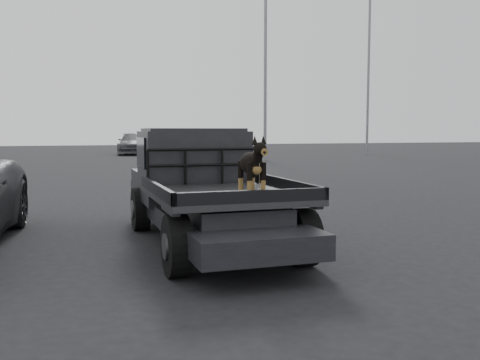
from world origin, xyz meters
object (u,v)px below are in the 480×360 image
object	(u,v)px
floodlight_mid	(266,29)
floodlight_far	(369,35)
dog	(252,168)
flatbed_ute	(207,215)
distant_car_b	(134,144)

from	to	relation	value
floodlight_mid	floodlight_far	distance (m)	11.22
dog	floodlight_far	xyz separation A→B (m)	(19.01, 28.18, 7.40)
floodlight_far	flatbed_ute	bearing A→B (deg)	-125.78
floodlight_mid	dog	bearing A→B (deg)	-111.31
flatbed_ute	floodlight_mid	size ratio (longest dim) A/B	0.39
flatbed_ute	dog	bearing A→B (deg)	-83.75
flatbed_ute	floodlight_mid	world-z (taller)	floodlight_mid
floodlight_mid	floodlight_far	size ratio (longest dim) A/B	0.87
flatbed_ute	distant_car_b	bearing A→B (deg)	84.90
distant_car_b	flatbed_ute	bearing A→B (deg)	-85.82
dog	floodlight_mid	size ratio (longest dim) A/B	0.05
flatbed_ute	dog	world-z (taller)	dog
dog	floodlight_mid	distance (m)	25.64
dog	distant_car_b	size ratio (longest dim) A/B	0.13
flatbed_ute	floodlight_mid	distance (m)	24.53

